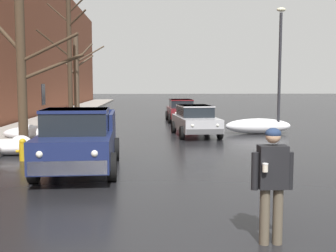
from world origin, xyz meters
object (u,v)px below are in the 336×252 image
at_px(pickup_truck_darkblue_approaching_near_lane, 79,139).
at_px(sedan_silver_parked_kerbside_close, 195,120).
at_px(bare_tree_second_along_sidewalk, 23,70).
at_px(sedan_maroon_parked_kerbside_mid, 181,110).
at_px(bare_tree_far_down_block, 77,75).
at_px(fire_hydrant, 23,150).
at_px(bare_tree_mid_block, 70,57).
at_px(street_lamp_post, 280,64).
at_px(pedestrian_with_coffee, 272,176).

bearing_deg(pickup_truck_darkblue_approaching_near_lane, sedan_silver_parked_kerbside_close, 61.90).
xyz_separation_m(bare_tree_second_along_sidewalk, sedan_maroon_parked_kerbside_mid, (6.82, 11.04, -2.17)).
xyz_separation_m(bare_tree_far_down_block, sedan_silver_parked_kerbside_close, (6.87, -9.07, -2.24)).
bearing_deg(sedan_maroon_parked_kerbside_mid, fire_hydrant, -114.04).
bearing_deg(bare_tree_mid_block, street_lamp_post, -29.42).
distance_m(bare_tree_mid_block, fire_hydrant, 13.25).
xyz_separation_m(pedestrian_with_coffee, fire_hydrant, (-5.73, 7.18, -0.68)).
distance_m(bare_tree_mid_block, sedan_maroon_parked_kerbside_mid, 7.70).
xyz_separation_m(bare_tree_mid_block, sedan_maroon_parked_kerbside_mid, (6.89, 1.07, -3.26)).
bearing_deg(sedan_maroon_parked_kerbside_mid, bare_tree_far_down_block, 168.51).
bearing_deg(pedestrian_with_coffee, pickup_truck_darkblue_approaching_near_lane, 123.82).
height_order(bare_tree_mid_block, street_lamp_post, bare_tree_mid_block).
distance_m(bare_tree_second_along_sidewalk, sedan_silver_parked_kerbside_close, 7.92).
bearing_deg(bare_tree_second_along_sidewalk, fire_hydrant, -76.15).
relative_size(sedan_silver_parked_kerbside_close, street_lamp_post, 0.70).
bearing_deg(bare_tree_second_along_sidewalk, bare_tree_far_down_block, 90.17).
height_order(sedan_silver_parked_kerbside_close, sedan_maroon_parked_kerbside_mid, same).
height_order(bare_tree_mid_block, sedan_silver_parked_kerbside_close, bare_tree_mid_block).
height_order(sedan_silver_parked_kerbside_close, pedestrian_with_coffee, pedestrian_with_coffee).
relative_size(bare_tree_second_along_sidewalk, sedan_silver_parked_kerbside_close, 1.33).
xyz_separation_m(bare_tree_second_along_sidewalk, fire_hydrant, (0.68, -2.74, -2.56)).
xyz_separation_m(bare_tree_second_along_sidewalk, pickup_truck_darkblue_approaching_near_lane, (2.70, -4.39, -2.04)).
height_order(bare_tree_mid_block, fire_hydrant, bare_tree_mid_block).
bearing_deg(pedestrian_with_coffee, bare_tree_second_along_sidewalk, 122.84).
xyz_separation_m(sedan_silver_parked_kerbside_close, pedestrian_with_coffee, (-0.43, -13.28, 0.28)).
xyz_separation_m(pedestrian_with_coffee, street_lamp_post, (4.51, 13.70, 2.31)).
bearing_deg(sedan_silver_parked_kerbside_close, sedan_maroon_parked_kerbside_mid, 90.09).
bearing_deg(bare_tree_far_down_block, sedan_maroon_parked_kerbside_mid, -11.49).
xyz_separation_m(bare_tree_second_along_sidewalk, sedan_silver_parked_kerbside_close, (6.84, 3.37, -2.17)).
relative_size(bare_tree_second_along_sidewalk, pickup_truck_darkblue_approaching_near_lane, 1.14).
bearing_deg(bare_tree_mid_block, sedan_silver_parked_kerbside_close, -43.75).
distance_m(bare_tree_mid_block, sedan_silver_parked_kerbside_close, 10.10).
bearing_deg(bare_tree_mid_block, bare_tree_far_down_block, 89.23).
xyz_separation_m(sedan_silver_parked_kerbside_close, fire_hydrant, (-6.16, -6.10, -0.39)).
distance_m(fire_hydrant, street_lamp_post, 12.50).
relative_size(bare_tree_mid_block, fire_hydrant, 11.67).
xyz_separation_m(bare_tree_second_along_sidewalk, pedestrian_with_coffee, (6.40, -9.92, -1.88)).
bearing_deg(sedan_silver_parked_kerbside_close, bare_tree_far_down_block, 127.14).
bearing_deg(sedan_maroon_parked_kerbside_mid, street_lamp_post, -60.63).
bearing_deg(bare_tree_second_along_sidewalk, street_lamp_post, 19.14).
distance_m(pickup_truck_darkblue_approaching_near_lane, sedan_maroon_parked_kerbside_mid, 15.98).
bearing_deg(bare_tree_far_down_block, bare_tree_second_along_sidewalk, -89.83).
bearing_deg(sedan_maroon_parked_kerbside_mid, pedestrian_with_coffee, -91.15).
height_order(bare_tree_far_down_block, fire_hydrant, bare_tree_far_down_block).
height_order(sedan_silver_parked_kerbside_close, fire_hydrant, sedan_silver_parked_kerbside_close).
bearing_deg(fire_hydrant, bare_tree_mid_block, 93.36).
bearing_deg(bare_tree_mid_block, fire_hydrant, -86.64).
distance_m(bare_tree_second_along_sidewalk, bare_tree_mid_block, 10.04).
bearing_deg(bare_tree_far_down_block, pickup_truck_darkblue_approaching_near_lane, -80.77).
height_order(bare_tree_mid_block, pedestrian_with_coffee, bare_tree_mid_block).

